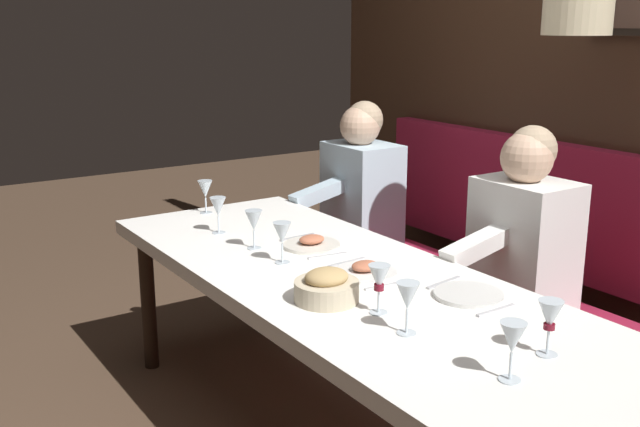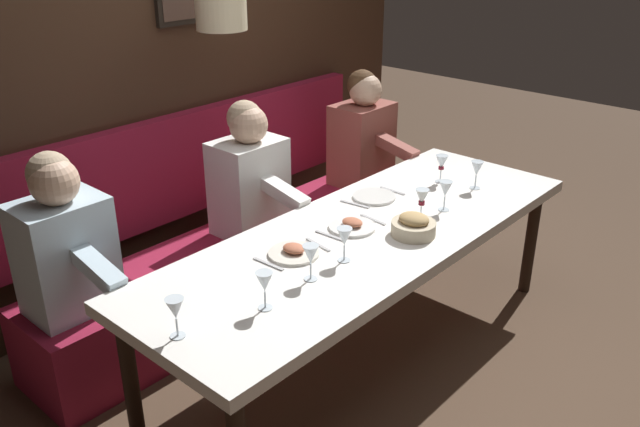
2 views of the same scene
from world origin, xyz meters
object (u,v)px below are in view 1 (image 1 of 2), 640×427
diner_middle (361,179)px  wine_glass_7 (513,339)px  diner_near (524,226)px  wine_glass_2 (254,221)px  wine_glass_0 (218,208)px  wine_glass_4 (205,190)px  dining_table (354,296)px  bread_bowl (327,287)px  wine_glass_5 (379,279)px  wine_glass_3 (282,234)px  wine_glass_1 (550,317)px  wine_glass_6 (408,297)px

diner_middle → wine_glass_7: diner_middle is taller
diner_near → wine_glass_2: size_ratio=4.82×
wine_glass_0 → wine_glass_4: 0.37m
dining_table → wine_glass_7: wine_glass_7 is taller
bread_bowl → wine_glass_4: bearing=82.7°
wine_glass_2 → diner_near: bearing=-29.3°
wine_glass_2 → wine_glass_5: size_ratio=1.00×
wine_glass_7 → bread_bowl: bearing=96.2°
wine_glass_3 → wine_glass_4: (0.08, 0.87, 0.00)m
diner_middle → wine_glass_1: bearing=-112.3°
diner_near → wine_glass_3: diner_near is taller
wine_glass_5 → wine_glass_6: same height
diner_near → wine_glass_2: (-1.00, 0.56, 0.04)m
wine_glass_5 → wine_glass_7: size_ratio=1.00×
dining_table → wine_glass_6: (-0.15, -0.47, 0.18)m
dining_table → diner_middle: (0.88, 1.14, 0.14)m
diner_middle → wine_glass_6: diner_middle is taller
wine_glass_4 → wine_glass_2: bearing=-97.4°
bread_bowl → wine_glass_1: bearing=-67.6°
diner_middle → wine_glass_5: 1.75m
wine_glass_1 → wine_glass_2: same height
wine_glass_2 → wine_glass_0: bearing=93.9°
wine_glass_0 → wine_glass_2: (0.02, -0.29, 0.00)m
diner_middle → wine_glass_0: 1.06m
wine_glass_1 → wine_glass_4: 2.00m
wine_glass_2 → wine_glass_4: same height
wine_glass_2 → bread_bowl: bearing=-97.2°
wine_glass_2 → wine_glass_6: bearing=-91.9°
dining_table → wine_glass_3: wine_glass_3 is taller
dining_table → wine_glass_0: bearing=99.2°
wine_glass_2 → wine_glass_4: bearing=82.6°
wine_glass_4 → wine_glass_5: size_ratio=1.00×
diner_middle → wine_glass_4: size_ratio=4.82×
wine_glass_4 → bread_bowl: (-0.17, -1.30, -0.07)m
wine_glass_3 → wine_glass_5: same height
wine_glass_0 → wine_glass_5: size_ratio=1.00×
dining_table → bread_bowl: (-0.20, -0.11, 0.11)m
wine_glass_4 → wine_glass_3: bearing=-95.5°
wine_glass_4 → wine_glass_6: 1.66m
dining_table → bread_bowl: size_ratio=11.80×
diner_middle → wine_glass_6: size_ratio=4.82×
wine_glass_5 → wine_glass_3: bearing=89.6°
diner_middle → wine_glass_3: (-1.00, -0.82, 0.04)m
wine_glass_4 → bread_bowl: 1.31m
wine_glass_1 → wine_glass_5: size_ratio=1.00×
wine_glass_6 → wine_glass_7: bearing=-85.3°
diner_near → wine_glass_0: (-1.02, 0.85, 0.04)m
wine_glass_5 → wine_glass_6: bearing=-99.6°
dining_table → wine_glass_4: wine_glass_4 is taller
wine_glass_7 → dining_table: bearing=82.2°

